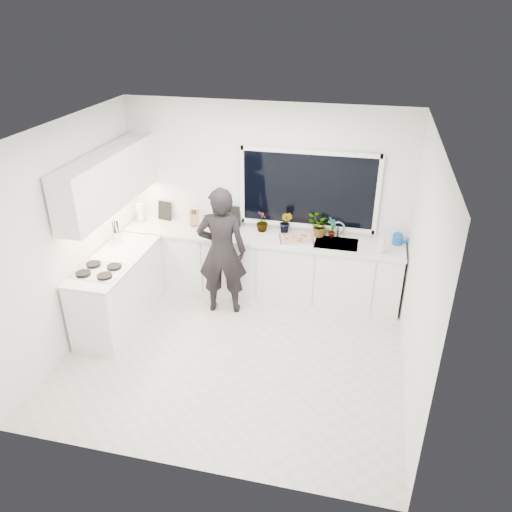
# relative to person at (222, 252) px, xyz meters

# --- Properties ---
(floor) EXTENTS (4.00, 3.50, 0.02)m
(floor) POSITION_rel_person_xyz_m (0.40, -0.90, -0.90)
(floor) COLOR beige
(floor) RESTS_ON ground
(wall_back) EXTENTS (4.00, 0.02, 2.70)m
(wall_back) POSITION_rel_person_xyz_m (0.40, 0.86, 0.46)
(wall_back) COLOR white
(wall_back) RESTS_ON ground
(wall_left) EXTENTS (0.02, 3.50, 2.70)m
(wall_left) POSITION_rel_person_xyz_m (-1.61, -0.90, 0.46)
(wall_left) COLOR white
(wall_left) RESTS_ON ground
(wall_right) EXTENTS (0.02, 3.50, 2.70)m
(wall_right) POSITION_rel_person_xyz_m (2.41, -0.90, 0.46)
(wall_right) COLOR white
(wall_right) RESTS_ON ground
(ceiling) EXTENTS (4.00, 3.50, 0.02)m
(ceiling) POSITION_rel_person_xyz_m (0.40, -0.90, 1.82)
(ceiling) COLOR white
(ceiling) RESTS_ON wall_back
(window) EXTENTS (1.80, 0.02, 1.00)m
(window) POSITION_rel_person_xyz_m (1.00, 0.83, 0.66)
(window) COLOR black
(window) RESTS_ON wall_back
(base_cabinets_back) EXTENTS (3.92, 0.58, 0.88)m
(base_cabinets_back) POSITION_rel_person_xyz_m (0.40, 0.55, -0.45)
(base_cabinets_back) COLOR white
(base_cabinets_back) RESTS_ON floor
(base_cabinets_left) EXTENTS (0.58, 1.60, 0.88)m
(base_cabinets_left) POSITION_rel_person_xyz_m (-1.27, -0.55, -0.45)
(base_cabinets_left) COLOR white
(base_cabinets_left) RESTS_ON floor
(countertop_back) EXTENTS (3.94, 0.62, 0.04)m
(countertop_back) POSITION_rel_person_xyz_m (0.40, 0.54, 0.01)
(countertop_back) COLOR silver
(countertop_back) RESTS_ON base_cabinets_back
(countertop_left) EXTENTS (0.62, 1.60, 0.04)m
(countertop_left) POSITION_rel_person_xyz_m (-1.27, -0.55, 0.01)
(countertop_left) COLOR silver
(countertop_left) RESTS_ON base_cabinets_left
(upper_cabinets) EXTENTS (0.34, 2.10, 0.70)m
(upper_cabinets) POSITION_rel_person_xyz_m (-1.39, -0.20, 0.96)
(upper_cabinets) COLOR white
(upper_cabinets) RESTS_ON wall_left
(sink) EXTENTS (0.58, 0.42, 0.14)m
(sink) POSITION_rel_person_xyz_m (1.45, 0.55, -0.02)
(sink) COLOR silver
(sink) RESTS_ON countertop_back
(faucet) EXTENTS (0.03, 0.03, 0.22)m
(faucet) POSITION_rel_person_xyz_m (1.45, 0.75, 0.14)
(faucet) COLOR silver
(faucet) RESTS_ON countertop_back
(stovetop) EXTENTS (0.56, 0.48, 0.03)m
(stovetop) POSITION_rel_person_xyz_m (-1.29, -0.90, 0.04)
(stovetop) COLOR black
(stovetop) RESTS_ON countertop_left
(person) EXTENTS (0.72, 0.54, 1.79)m
(person) POSITION_rel_person_xyz_m (0.00, 0.00, 0.00)
(person) COLOR black
(person) RESTS_ON floor
(pizza_tray) EXTENTS (0.53, 0.45, 0.03)m
(pizza_tray) POSITION_rel_person_xyz_m (0.91, 0.52, 0.04)
(pizza_tray) COLOR silver
(pizza_tray) RESTS_ON countertop_back
(pizza) EXTENTS (0.48, 0.40, 0.01)m
(pizza) POSITION_rel_person_xyz_m (0.91, 0.52, 0.06)
(pizza) COLOR red
(pizza) RESTS_ON pizza_tray
(watering_can) EXTENTS (0.18, 0.18, 0.13)m
(watering_can) POSITION_rel_person_xyz_m (2.25, 0.71, 0.09)
(watering_can) COLOR #1249AA
(watering_can) RESTS_ON countertop_back
(paper_towel_roll) EXTENTS (0.13, 0.13, 0.26)m
(paper_towel_roll) POSITION_rel_person_xyz_m (-1.45, 0.65, 0.16)
(paper_towel_roll) COLOR silver
(paper_towel_roll) RESTS_ON countertop_back
(knife_block) EXTENTS (0.15, 0.13, 0.22)m
(knife_block) POSITION_rel_person_xyz_m (-0.62, 0.69, 0.14)
(knife_block) COLOR #A1674B
(knife_block) RESTS_ON countertop_back
(utensil_crock) EXTENTS (0.14, 0.14, 0.16)m
(utensil_crock) POSITION_rel_person_xyz_m (-1.45, -0.10, 0.11)
(utensil_crock) COLOR silver
(utensil_crock) RESTS_ON countertop_left
(picture_frame_large) EXTENTS (0.22, 0.06, 0.28)m
(picture_frame_large) POSITION_rel_person_xyz_m (-1.12, 0.79, 0.17)
(picture_frame_large) COLOR black
(picture_frame_large) RESTS_ON countertop_back
(picture_frame_small) EXTENTS (0.25, 0.03, 0.30)m
(picture_frame_small) POSITION_rel_person_xyz_m (-0.07, 0.79, 0.18)
(picture_frame_small) COLOR black
(picture_frame_small) RESTS_ON countertop_back
(herb_plants) EXTENTS (1.17, 0.34, 0.33)m
(herb_plants) POSITION_rel_person_xyz_m (0.97, 0.71, 0.18)
(herb_plants) COLOR #26662D
(herb_plants) RESTS_ON countertop_back
(soap_bottles) EXTENTS (0.13, 0.13, 0.28)m
(soap_bottles) POSITION_rel_person_xyz_m (2.04, 0.40, 0.15)
(soap_bottles) COLOR #D8BF66
(soap_bottles) RESTS_ON countertop_back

